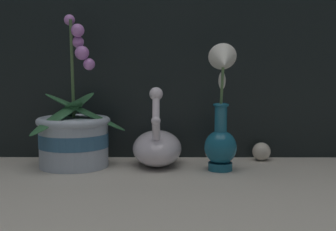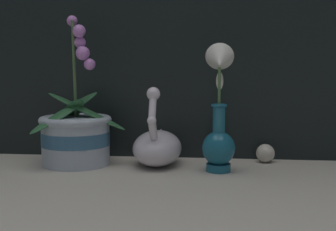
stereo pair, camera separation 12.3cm
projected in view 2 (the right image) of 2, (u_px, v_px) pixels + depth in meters
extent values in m
plane|color=#BCB2A3|center=(156.00, 175.00, 1.13)|extent=(2.80, 2.80, 0.00)
cylinder|color=#B2BCCC|center=(76.00, 141.00, 1.25)|extent=(0.18, 0.18, 0.13)
cylinder|color=#386689|center=(76.00, 138.00, 1.25)|extent=(0.18, 0.18, 0.04)
torus|color=#B2BCCC|center=(75.00, 120.00, 1.25)|extent=(0.19, 0.19, 0.02)
cylinder|color=#4C6B3D|center=(74.00, 69.00, 1.23)|extent=(0.01, 0.02, 0.25)
ellipsoid|color=#2D6038|center=(87.00, 111.00, 1.24)|extent=(0.21, 0.05, 0.11)
ellipsoid|color=#2D6038|center=(73.00, 110.00, 1.27)|extent=(0.12, 0.17, 0.08)
ellipsoid|color=#2D6038|center=(65.00, 112.00, 1.22)|extent=(0.17, 0.19, 0.11)
sphere|color=#C67AD1|center=(72.00, 21.00, 1.23)|extent=(0.03, 0.03, 0.03)
sphere|color=#C67AD1|center=(79.00, 31.00, 1.21)|extent=(0.03, 0.03, 0.03)
sphere|color=#C67AD1|center=(80.00, 42.00, 1.22)|extent=(0.03, 0.03, 0.03)
sphere|color=#C67AD1|center=(83.00, 53.00, 1.20)|extent=(0.04, 0.04, 0.04)
sphere|color=#C67AD1|center=(90.00, 64.00, 1.20)|extent=(0.03, 0.03, 0.03)
ellipsoid|color=white|center=(157.00, 148.00, 1.24)|extent=(0.13, 0.20, 0.09)
cone|color=white|center=(161.00, 138.00, 1.31)|extent=(0.06, 0.08, 0.07)
cylinder|color=white|center=(153.00, 131.00, 1.16)|extent=(0.02, 0.06, 0.07)
sphere|color=white|center=(152.00, 121.00, 1.13)|extent=(0.02, 0.02, 0.02)
cylinder|color=white|center=(153.00, 107.00, 1.14)|extent=(0.02, 0.05, 0.07)
sphere|color=white|center=(153.00, 94.00, 1.16)|extent=(0.03, 0.03, 0.03)
cylinder|color=#195B75|center=(218.00, 167.00, 1.17)|extent=(0.06, 0.06, 0.02)
ellipsoid|color=#195B75|center=(219.00, 148.00, 1.17)|extent=(0.08, 0.08, 0.09)
cylinder|color=#195B75|center=(219.00, 119.00, 1.16)|extent=(0.03, 0.03, 0.07)
torus|color=#195B75|center=(219.00, 105.00, 1.16)|extent=(0.04, 0.04, 0.01)
cylinder|color=#567A47|center=(219.00, 87.00, 1.14)|extent=(0.01, 0.04, 0.10)
cone|color=white|center=(220.00, 61.00, 1.10)|extent=(0.07, 0.08, 0.08)
ellipsoid|color=white|center=(220.00, 81.00, 1.14)|extent=(0.02, 0.02, 0.04)
sphere|color=beige|center=(265.00, 153.00, 1.28)|extent=(0.05, 0.05, 0.05)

